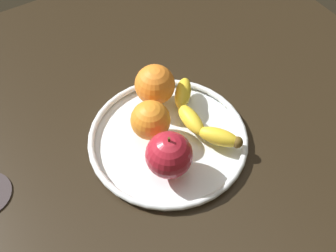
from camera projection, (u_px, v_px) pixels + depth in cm
name	position (u px, v px, depth cm)	size (l,w,h in cm)	color
ground_plane	(168.00, 147.00, 80.79)	(111.57, 111.57, 4.00)	black
fruit_bowl	(168.00, 139.00, 78.48)	(30.21, 30.21, 1.80)	white
banana	(198.00, 117.00, 78.61)	(20.76, 7.83, 3.14)	yellow
apple	(169.00, 155.00, 70.23)	(8.19, 8.19, 8.99)	#AD1E2D
orange_back_left	(151.00, 120.00, 75.37)	(7.37, 7.37, 7.37)	orange
orange_back_right	(155.00, 85.00, 80.40)	(7.94, 7.94, 7.94)	orange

